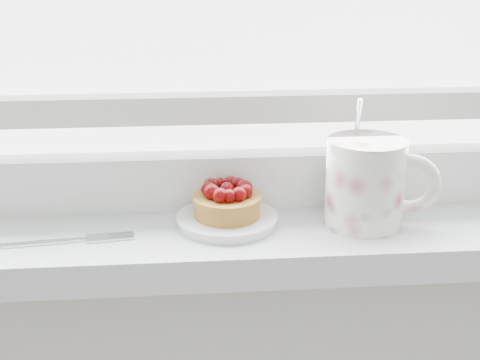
{
  "coord_description": "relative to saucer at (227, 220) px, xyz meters",
  "views": [
    {
      "loc": [
        -0.09,
        1.15,
        1.27
      ],
      "look_at": [
        -0.02,
        1.88,
        1.0
      ],
      "focal_mm": 50.0,
      "sensor_mm": 36.0,
      "label": 1
    }
  ],
  "objects": [
    {
      "name": "floral_mug",
      "position": [
        0.17,
        -0.01,
        0.05
      ],
      "size": [
        0.15,
        0.12,
        0.15
      ],
      "color": "white",
      "rests_on": "windowsill"
    },
    {
      "name": "raspberry_tart",
      "position": [
        0.0,
        0.0,
        0.03
      ],
      "size": [
        0.08,
        0.08,
        0.04
      ],
      "color": "#8E5B1E",
      "rests_on": "saucer"
    },
    {
      "name": "saucer",
      "position": [
        0.0,
        0.0,
        0.0
      ],
      "size": [
        0.12,
        0.12,
        0.01
      ],
      "primitive_type": "cylinder",
      "color": "silver",
      "rests_on": "windowsill"
    },
    {
      "name": "fork",
      "position": [
        -0.2,
        -0.04,
        -0.0
      ],
      "size": [
        0.17,
        0.04,
        0.0
      ],
      "color": "silver",
      "rests_on": "windowsill"
    }
  ]
}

